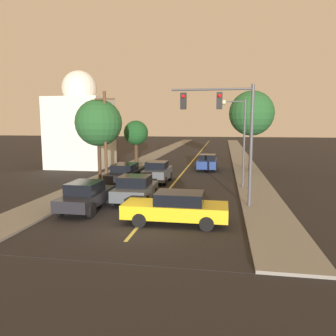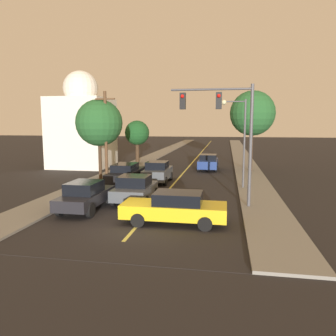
{
  "view_description": "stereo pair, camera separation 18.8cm",
  "coord_description": "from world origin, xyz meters",
  "px_view_note": "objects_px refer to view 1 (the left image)",
  "views": [
    {
      "loc": [
        3.77,
        -14.02,
        4.69
      ],
      "look_at": [
        0.0,
        8.15,
        1.6
      ],
      "focal_mm": 35.0,
      "sensor_mm": 36.0,
      "label": 1
    },
    {
      "loc": [
        3.95,
        -13.99,
        4.69
      ],
      "look_at": [
        0.0,
        8.15,
        1.6
      ],
      "focal_mm": 35.0,
      "sensor_mm": 36.0,
      "label": 2
    }
  ],
  "objects_px": {
    "traffic_signal_mast": "(226,121)",
    "utility_pole_left": "(105,135)",
    "tree_right_near": "(252,113)",
    "tree_left_near": "(136,133)",
    "car_crossing_right": "(176,207)",
    "streetlamp_right": "(238,130)",
    "car_near_lane_second": "(157,172)",
    "car_outer_lane_second": "(126,174)",
    "tree_left_far": "(99,123)",
    "car_near_lane_front": "(135,189)",
    "domed_building_left": "(81,126)",
    "car_far_oncoming": "(207,162)",
    "car_outer_lane_front": "(86,195)"
  },
  "relations": [
    {
      "from": "traffic_signal_mast",
      "to": "utility_pole_left",
      "type": "xyz_separation_m",
      "value": [
        -9.32,
        6.42,
        -1.04
      ]
    },
    {
      "from": "tree_right_near",
      "to": "tree_left_near",
      "type": "bearing_deg",
      "value": 161.6
    },
    {
      "from": "car_crossing_right",
      "to": "streetlamp_right",
      "type": "distance_m",
      "value": 10.04
    },
    {
      "from": "car_near_lane_second",
      "to": "car_outer_lane_second",
      "type": "distance_m",
      "value": 2.63
    },
    {
      "from": "tree_left_far",
      "to": "car_outer_lane_second",
      "type": "bearing_deg",
      "value": -33.6
    },
    {
      "from": "tree_left_near",
      "to": "car_near_lane_front",
      "type": "bearing_deg",
      "value": -75.04
    },
    {
      "from": "car_near_lane_second",
      "to": "domed_building_left",
      "type": "height_order",
      "value": "domed_building_left"
    },
    {
      "from": "car_near_lane_front",
      "to": "tree_left_near",
      "type": "bearing_deg",
      "value": 104.96
    },
    {
      "from": "tree_left_far",
      "to": "car_far_oncoming",
      "type": "bearing_deg",
      "value": 41.88
    },
    {
      "from": "car_outer_lane_second",
      "to": "car_crossing_right",
      "type": "height_order",
      "value": "car_outer_lane_second"
    },
    {
      "from": "tree_right_near",
      "to": "domed_building_left",
      "type": "bearing_deg",
      "value": 176.82
    },
    {
      "from": "car_near_lane_front",
      "to": "car_outer_lane_front",
      "type": "relative_size",
      "value": 0.86
    },
    {
      "from": "traffic_signal_mast",
      "to": "tree_left_far",
      "type": "xyz_separation_m",
      "value": [
        -10.13,
        7.09,
        -0.13
      ]
    },
    {
      "from": "traffic_signal_mast",
      "to": "streetlamp_right",
      "type": "distance_m",
      "value": 5.53
    },
    {
      "from": "utility_pole_left",
      "to": "domed_building_left",
      "type": "bearing_deg",
      "value": 124.89
    },
    {
      "from": "car_near_lane_second",
      "to": "tree_left_near",
      "type": "distance_m",
      "value": 12.37
    },
    {
      "from": "car_near_lane_second",
      "to": "tree_left_far",
      "type": "relative_size",
      "value": 0.62
    },
    {
      "from": "car_near_lane_front",
      "to": "car_far_oncoming",
      "type": "distance_m",
      "value": 14.84
    },
    {
      "from": "car_crossing_right",
      "to": "traffic_signal_mast",
      "type": "distance_m",
      "value": 5.8
    },
    {
      "from": "car_near_lane_second",
      "to": "streetlamp_right",
      "type": "bearing_deg",
      "value": -12.73
    },
    {
      "from": "car_crossing_right",
      "to": "tree_left_near",
      "type": "distance_m",
      "value": 22.93
    },
    {
      "from": "utility_pole_left",
      "to": "car_outer_lane_front",
      "type": "bearing_deg",
      "value": -76.88
    },
    {
      "from": "car_near_lane_front",
      "to": "car_crossing_right",
      "type": "bearing_deg",
      "value": -51.22
    },
    {
      "from": "car_near_lane_second",
      "to": "car_far_oncoming",
      "type": "xyz_separation_m",
      "value": [
        3.54,
        7.85,
        -0.07
      ]
    },
    {
      "from": "streetlamp_right",
      "to": "tree_left_near",
      "type": "relative_size",
      "value": 1.28
    },
    {
      "from": "car_near_lane_front",
      "to": "traffic_signal_mast",
      "type": "xyz_separation_m",
      "value": [
        5.23,
        -0.24,
        4.02
      ]
    },
    {
      "from": "tree_right_near",
      "to": "tree_left_far",
      "type": "bearing_deg",
      "value": -151.92
    },
    {
      "from": "traffic_signal_mast",
      "to": "tree_left_far",
      "type": "distance_m",
      "value": 12.36
    },
    {
      "from": "car_outer_lane_front",
      "to": "streetlamp_right",
      "type": "height_order",
      "value": "streetlamp_right"
    },
    {
      "from": "car_near_lane_front",
      "to": "domed_building_left",
      "type": "distance_m",
      "value": 17.95
    },
    {
      "from": "car_outer_lane_front",
      "to": "streetlamp_right",
      "type": "distance_m",
      "value": 11.58
    },
    {
      "from": "car_crossing_right",
      "to": "tree_left_near",
      "type": "height_order",
      "value": "tree_left_near"
    },
    {
      "from": "car_outer_lane_front",
      "to": "utility_pole_left",
      "type": "bearing_deg",
      "value": 103.12
    },
    {
      "from": "car_outer_lane_second",
      "to": "car_far_oncoming",
      "type": "relative_size",
      "value": 1.23
    },
    {
      "from": "car_near_lane_second",
      "to": "domed_building_left",
      "type": "xyz_separation_m",
      "value": [
        -9.91,
        7.97,
        3.55
      ]
    },
    {
      "from": "streetlamp_right",
      "to": "utility_pole_left",
      "type": "xyz_separation_m",
      "value": [
        -10.21,
        1.0,
        -0.38
      ]
    },
    {
      "from": "traffic_signal_mast",
      "to": "tree_left_far",
      "type": "bearing_deg",
      "value": 144.99
    },
    {
      "from": "car_outer_lane_second",
      "to": "streetlamp_right",
      "type": "relative_size",
      "value": 0.82
    },
    {
      "from": "car_outer_lane_second",
      "to": "tree_left_far",
      "type": "xyz_separation_m",
      "value": [
        -2.76,
        1.83,
        3.84
      ]
    },
    {
      "from": "car_near_lane_front",
      "to": "streetlamp_right",
      "type": "bearing_deg",
      "value": 40.22
    },
    {
      "from": "car_near_lane_second",
      "to": "tree_left_far",
      "type": "distance_m",
      "value": 6.23
    },
    {
      "from": "tree_left_near",
      "to": "utility_pole_left",
      "type": "bearing_deg",
      "value": -86.86
    },
    {
      "from": "car_near_lane_second",
      "to": "tree_right_near",
      "type": "distance_m",
      "value": 11.41
    },
    {
      "from": "car_near_lane_front",
      "to": "tree_left_far",
      "type": "xyz_separation_m",
      "value": [
        -4.89,
        6.85,
        3.89
      ]
    },
    {
      "from": "car_crossing_right",
      "to": "domed_building_left",
      "type": "relative_size",
      "value": 0.48
    },
    {
      "from": "car_outer_lane_front",
      "to": "car_far_oncoming",
      "type": "bearing_deg",
      "value": 71.16
    },
    {
      "from": "car_far_oncoming",
      "to": "domed_building_left",
      "type": "distance_m",
      "value": 13.93
    },
    {
      "from": "car_outer_lane_second",
      "to": "tree_left_far",
      "type": "distance_m",
      "value": 5.07
    },
    {
      "from": "utility_pole_left",
      "to": "tree_left_near",
      "type": "relative_size",
      "value": 1.45
    },
    {
      "from": "car_near_lane_second",
      "to": "utility_pole_left",
      "type": "height_order",
      "value": "utility_pole_left"
    }
  ]
}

